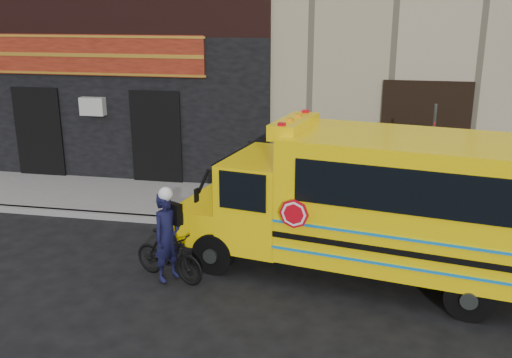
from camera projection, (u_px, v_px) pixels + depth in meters
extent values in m
plane|color=black|center=(220.00, 280.00, 10.68)|extent=(120.00, 120.00, 0.00)
cube|color=gray|center=(248.00, 226.00, 13.10)|extent=(40.00, 0.20, 0.15)
cube|color=slate|center=(260.00, 205.00, 14.51)|extent=(40.00, 3.00, 0.15)
cube|color=black|center=(97.00, 108.00, 16.20)|extent=(10.00, 0.30, 4.00)
cube|color=#53150B|center=(90.00, 55.00, 15.61)|extent=(6.50, 0.12, 1.10)
cube|color=black|center=(40.00, 133.00, 16.61)|extent=(1.30, 0.10, 2.50)
cube|color=black|center=(157.00, 138.00, 15.94)|extent=(1.30, 0.10, 2.50)
cylinder|color=black|center=(214.00, 253.00, 10.88)|extent=(0.84, 0.42, 0.80)
cylinder|color=black|center=(252.00, 220.00, 12.57)|extent=(0.84, 0.42, 0.80)
cylinder|color=black|center=(469.00, 297.00, 9.24)|extent=(0.84, 0.42, 0.80)
cylinder|color=black|center=(473.00, 252.00, 10.93)|extent=(0.84, 0.42, 0.80)
cube|color=yellow|center=(214.00, 214.00, 11.77)|extent=(1.35, 2.15, 0.70)
cube|color=black|center=(191.00, 222.00, 12.04)|extent=(0.50, 2.04, 0.35)
cube|color=yellow|center=(264.00, 198.00, 11.23)|extent=(1.57, 2.29, 1.70)
cube|color=black|center=(237.00, 175.00, 11.32)|extent=(0.39, 1.78, 0.90)
cube|color=yellow|center=(413.00, 200.00, 10.12)|extent=(4.83, 3.00, 2.25)
cube|color=black|center=(413.00, 193.00, 8.96)|extent=(3.84, 0.77, 0.75)
cube|color=yellow|center=(294.00, 126.00, 10.59)|extent=(0.79, 1.67, 0.28)
cylinder|color=red|center=(294.00, 214.00, 9.63)|extent=(0.52, 0.13, 0.52)
cylinder|color=#3C433F|center=(430.00, 172.00, 12.30)|extent=(0.06, 0.06, 2.97)
cube|color=red|center=(434.00, 131.00, 11.96)|extent=(0.05, 0.26, 0.37)
cube|color=white|center=(432.00, 152.00, 12.10)|extent=(0.05, 0.26, 0.32)
imported|color=black|center=(169.00, 256.00, 10.59)|extent=(1.62, 0.98, 0.94)
imported|color=black|center=(168.00, 239.00, 10.42)|extent=(0.65, 0.73, 1.67)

